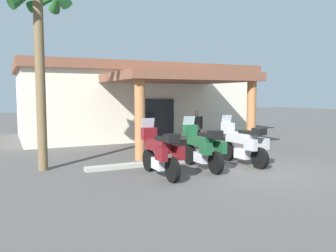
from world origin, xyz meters
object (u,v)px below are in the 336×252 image
at_px(pedestrian, 197,127).
at_px(palm_tree_roadside, 39,20).
at_px(motorcycle_maroon, 160,152).
at_px(motorcycle_green, 202,147).
at_px(motel_building, 135,100).
at_px(motorcycle_silver, 243,144).

bearing_deg(pedestrian, palm_tree_roadside, -71.63).
relative_size(motorcycle_maroon, motorcycle_green, 1.00).
distance_m(motel_building, motorcycle_green, 9.73).
bearing_deg(motorcycle_silver, motorcycle_maroon, 90.69).
xyz_separation_m(motorcycle_silver, palm_tree_roadside, (-6.06, 2.05, 3.83)).
height_order(motel_building, pedestrian, motel_building).
bearing_deg(palm_tree_roadside, pedestrian, 13.73).
bearing_deg(motel_building, motorcycle_maroon, -105.88).
relative_size(motel_building, palm_tree_roadside, 2.14).
relative_size(motel_building, motorcycle_silver, 5.72).
distance_m(motorcycle_maroon, motorcycle_silver, 3.19).
xyz_separation_m(motorcycle_green, motorcycle_silver, (1.59, 0.01, 0.00)).
xyz_separation_m(pedestrian, palm_tree_roadside, (-6.43, -1.57, 3.60)).
relative_size(motorcycle_green, palm_tree_roadside, 0.37).
relative_size(motel_building, motorcycle_maroon, 5.72).
bearing_deg(motorcycle_green, palm_tree_roadside, 65.37).
height_order(motorcycle_maroon, palm_tree_roadside, palm_tree_roadside).
relative_size(pedestrian, palm_tree_roadside, 0.27).
xyz_separation_m(motel_building, motorcycle_green, (-1.35, -9.55, -1.30)).
distance_m(motorcycle_maroon, pedestrian, 5.30).
height_order(motel_building, motorcycle_silver, motel_building).
height_order(motel_building, motorcycle_maroon, motel_building).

